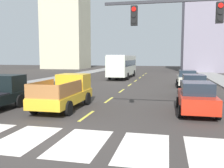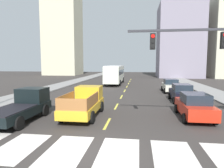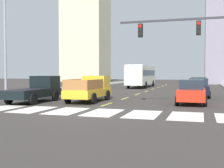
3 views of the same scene
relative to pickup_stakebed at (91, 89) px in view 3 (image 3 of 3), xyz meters
name	(u,v)px [view 3 (image 3 of 3)]	position (x,y,z in m)	size (l,w,h in m)	color
ground_plane	(84,112)	(1.91, -5.81, -0.94)	(160.00, 160.00, 0.00)	#37322F
sidewalk_left	(59,90)	(-9.20, 12.19, -0.86)	(3.36, 110.00, 0.15)	gray
crosswalk_stripe_1	(1,108)	(-3.67, -5.81, -0.93)	(1.69, 3.20, 0.01)	silver
crosswalk_stripe_2	(33,109)	(-1.44, -5.81, -0.93)	(1.69, 3.20, 0.01)	silver
crosswalk_stripe_3	(66,111)	(0.79, -5.81, -0.93)	(1.69, 3.20, 0.01)	silver
crosswalk_stripe_4	(103,112)	(3.02, -5.81, -0.93)	(1.69, 3.20, 0.01)	silver
crosswalk_stripe_5	(143,114)	(5.25, -5.81, -0.93)	(1.69, 3.20, 0.01)	silver
crosswalk_stripe_6	(186,116)	(7.48, -5.81, -0.93)	(1.69, 3.20, 0.01)	silver
lane_dash_0	(107,104)	(1.91, -1.81, -0.93)	(0.16, 2.40, 0.01)	#DED146
lane_dash_1	(125,98)	(1.91, 3.19, -0.93)	(0.16, 2.40, 0.01)	#DED146
lane_dash_2	(137,94)	(1.91, 8.19, -0.93)	(0.16, 2.40, 0.01)	#DED146
lane_dash_3	(146,91)	(1.91, 13.19, -0.93)	(0.16, 2.40, 0.01)	#DED146
lane_dash_4	(153,89)	(1.91, 18.19, -0.93)	(0.16, 2.40, 0.01)	#DED146
lane_dash_5	(158,87)	(1.91, 23.19, -0.93)	(0.16, 2.40, 0.01)	#DED146
lane_dash_6	(163,86)	(1.91, 28.19, -0.93)	(0.16, 2.40, 0.01)	#DED146
lane_dash_7	(166,85)	(1.91, 33.19, -0.93)	(0.16, 2.40, 0.01)	#DED146
pickup_stakebed	(91,89)	(0.00, 0.00, 0.00)	(2.18, 5.20, 1.96)	gold
pickup_dark	(37,90)	(-3.73, -1.66, -0.02)	(2.18, 5.20, 1.96)	black
city_bus	(141,75)	(-0.53, 22.06, 1.02)	(2.72, 10.80, 3.32)	silver
sedan_mid	(192,92)	(7.55, 0.16, -0.08)	(2.02, 4.40, 1.72)	red
sedan_near_right	(199,85)	(7.89, 12.75, -0.08)	(2.02, 4.40, 1.72)	beige
sedan_far	(199,88)	(7.94, 6.26, -0.08)	(2.02, 4.40, 1.72)	black
traffic_signal_gantry	(219,38)	(9.12, -2.90, 3.26)	(8.83, 0.27, 6.00)	#2D2D33
streetlight_left	(7,41)	(-8.20, 0.71, 4.03)	(2.20, 0.28, 9.00)	gray
block_mid_left	(86,31)	(-21.01, 49.76, 12.37)	(10.77, 9.65, 26.61)	beige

